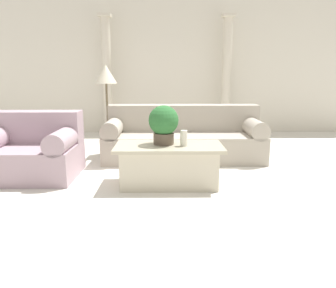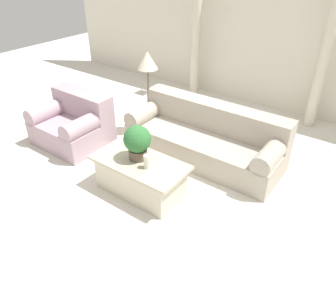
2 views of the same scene
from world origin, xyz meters
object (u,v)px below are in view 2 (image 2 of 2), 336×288
at_px(loveseat, 74,123).
at_px(coffee_table, 140,176).
at_px(floor_lamp, 148,66).
at_px(sofa_long, 206,137).
at_px(potted_plant, 137,141).

relative_size(loveseat, coffee_table, 0.91).
bearing_deg(loveseat, floor_lamp, 50.50).
bearing_deg(sofa_long, potted_plant, -103.82).
distance_m(sofa_long, floor_lamp, 1.53).
bearing_deg(potted_plant, floor_lamp, 123.98).
relative_size(loveseat, potted_plant, 2.49).
xyz_separation_m(loveseat, coffee_table, (1.81, -0.39, -0.10)).
relative_size(potted_plant, floor_lamp, 0.32).
distance_m(sofa_long, potted_plant, 1.37).
height_order(loveseat, potted_plant, potted_plant).
height_order(sofa_long, coffee_table, sofa_long).
xyz_separation_m(loveseat, floor_lamp, (0.84, 1.02, 0.89)).
bearing_deg(floor_lamp, coffee_table, -55.17).
xyz_separation_m(coffee_table, floor_lamp, (-0.97, 1.40, 0.99)).
relative_size(sofa_long, floor_lamp, 1.67).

